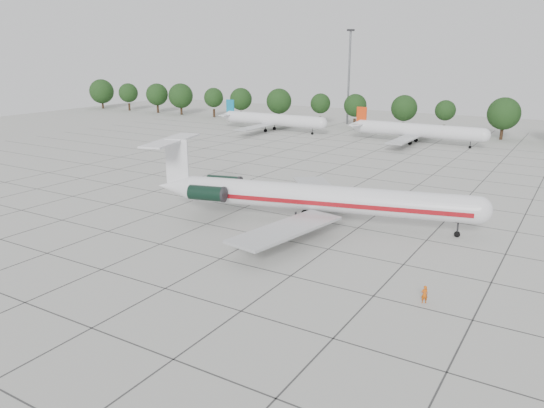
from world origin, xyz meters
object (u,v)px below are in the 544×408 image
at_px(main_airliner, 306,197).
at_px(bg_airliner_b, 273,120).
at_px(floodlight_mast, 349,72).
at_px(bg_airliner_c, 417,131).
at_px(ground_crew, 424,294).

relative_size(main_airliner, bg_airliner_b, 1.40).
relative_size(bg_airliner_b, floodlight_mast, 1.11).
bearing_deg(main_airliner, floodlight_mast, 95.62).
bearing_deg(bg_airliner_b, bg_airliner_c, 0.38).
relative_size(ground_crew, bg_airliner_c, 0.05).
bearing_deg(floodlight_mast, bg_airliner_c, -40.64).
bearing_deg(main_airliner, ground_crew, -51.47).
height_order(ground_crew, bg_airliner_c, bg_airliner_c).
distance_m(bg_airliner_c, floodlight_mast, 36.89).
distance_m(ground_crew, bg_airliner_c, 79.72).
bearing_deg(bg_airliner_b, ground_crew, -51.43).
distance_m(main_airliner, bg_airliner_b, 75.60).
xyz_separation_m(main_airliner, ground_crew, (18.06, -13.43, -2.54)).
height_order(bg_airliner_b, floodlight_mast, floodlight_mast).
xyz_separation_m(bg_airliner_b, bg_airliner_c, (37.22, 0.24, 0.00)).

